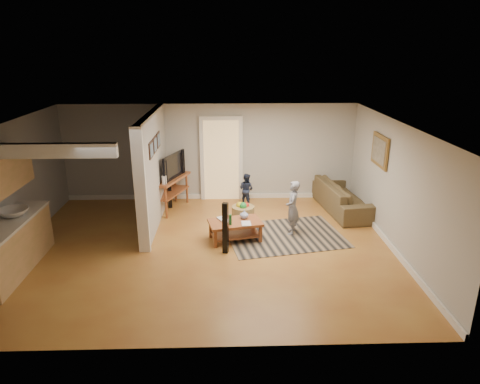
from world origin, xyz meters
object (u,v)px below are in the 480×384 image
(speaker_right, at_px, (169,190))
(child, at_px, (292,233))
(speaker_left, at_px, (225,228))
(toddler, at_px, (246,205))
(coffee_table, at_px, (236,225))
(toy_basket, at_px, (243,212))
(sofa, at_px, (342,209))
(tv_console, at_px, (171,181))

(speaker_right, xyz_separation_m, child, (2.84, -1.65, -0.47))
(speaker_left, distance_m, toddler, 2.77)
(coffee_table, bearing_deg, toy_basket, 79.68)
(sofa, relative_size, toddler, 2.77)
(toddler, bearing_deg, toy_basket, 119.83)
(tv_console, relative_size, child, 1.18)
(speaker_left, height_order, toddler, speaker_left)
(tv_console, height_order, child, tv_console)
(child, bearing_deg, sofa, 144.70)
(coffee_table, bearing_deg, sofa, 31.85)
(speaker_right, xyz_separation_m, toddler, (1.93, 0.15, -0.47))
(toddler, bearing_deg, speaker_right, 40.91)
(child, bearing_deg, coffee_table, -65.34)
(toy_basket, distance_m, toddler, 1.06)
(child, height_order, toddler, child)
(sofa, relative_size, coffee_table, 1.94)
(toy_basket, relative_size, toddler, 0.63)
(tv_console, distance_m, speaker_right, 0.32)
(sofa, bearing_deg, child, 125.68)
(coffee_table, bearing_deg, toddler, 81.46)
(sofa, bearing_deg, speaker_right, 78.81)
(tv_console, relative_size, speaker_left, 1.35)
(speaker_right, bearing_deg, toy_basket, -40.92)
(toddler, bearing_deg, child, 153.40)
(coffee_table, relative_size, child, 1.00)
(sofa, distance_m, tv_console, 4.31)
(tv_console, relative_size, toy_basket, 2.66)
(coffee_table, distance_m, child, 1.30)
(tv_console, bearing_deg, coffee_table, -29.06)
(sofa, bearing_deg, tv_console, 80.52)
(speaker_right, bearing_deg, sofa, -18.37)
(speaker_right, height_order, child, speaker_right)
(speaker_left, bearing_deg, tv_console, 135.07)
(child, xyz_separation_m, toddler, (-0.91, 1.80, 0.00))
(sofa, bearing_deg, toy_basket, 96.25)
(speaker_left, height_order, speaker_right, speaker_left)
(coffee_table, height_order, child, coffee_table)
(coffee_table, height_order, toy_basket, coffee_table)
(speaker_left, xyz_separation_m, speaker_right, (-1.40, 2.52, -0.05))
(sofa, relative_size, speaker_right, 2.45)
(toy_basket, bearing_deg, toddler, 83.29)
(speaker_right, distance_m, toy_basket, 2.03)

